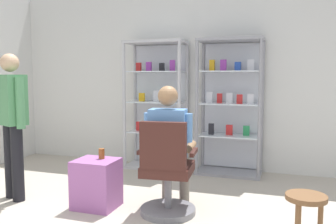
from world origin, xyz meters
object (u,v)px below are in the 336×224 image
object	(u,v)px
storage_crate	(97,184)
standing_customer	(12,117)
seated_shopkeeper	(170,142)
office_chair	(167,177)
display_cabinet_right	(230,106)
tea_glass	(102,154)
wooden_stool	(306,206)
display_cabinet_left	(157,104)

from	to	relation	value
storage_crate	standing_customer	size ratio (longest dim) A/B	0.31
seated_shopkeeper	standing_customer	distance (m)	1.79
office_chair	seated_shopkeeper	distance (m)	0.36
display_cabinet_right	standing_customer	distance (m)	2.83
storage_crate	tea_glass	world-z (taller)	tea_glass
seated_shopkeeper	standing_customer	world-z (taller)	standing_customer
seated_shopkeeper	tea_glass	bearing A→B (deg)	-170.60
wooden_stool	storage_crate	bearing A→B (deg)	171.49
storage_crate	standing_customer	world-z (taller)	standing_customer
office_chair	display_cabinet_right	bearing A→B (deg)	79.05
office_chair	wooden_stool	distance (m)	1.31
storage_crate	office_chair	bearing A→B (deg)	1.59
storage_crate	tea_glass	xyz separation A→B (m)	(0.03, 0.06, 0.31)
display_cabinet_left	storage_crate	size ratio (longest dim) A/B	3.72
tea_glass	wooden_stool	xyz separation A→B (m)	(2.02, -0.37, -0.21)
display_cabinet_left	seated_shopkeeper	size ratio (longest dim) A/B	1.47
display_cabinet_left	seated_shopkeeper	distance (m)	1.80
seated_shopkeeper	wooden_stool	xyz separation A→B (m)	(1.29, -0.49, -0.35)
display_cabinet_right	standing_customer	xyz separation A→B (m)	(-2.13, -1.87, -0.03)
office_chair	standing_customer	bearing A→B (deg)	-177.24
display_cabinet_right	wooden_stool	world-z (taller)	display_cabinet_right
display_cabinet_right	tea_glass	bearing A→B (deg)	-121.99
standing_customer	wooden_stool	xyz separation A→B (m)	(3.05, -0.24, -0.57)
display_cabinet_left	storage_crate	xyz separation A→B (m)	(-0.02, -1.81, -0.71)
display_cabinet_right	seated_shopkeeper	xyz separation A→B (m)	(-0.36, -1.62, -0.25)
display_cabinet_left	wooden_stool	size ratio (longest dim) A/B	4.20
storage_crate	display_cabinet_right	bearing A→B (deg)	58.21
display_cabinet_right	seated_shopkeeper	distance (m)	1.68
display_cabinet_left	standing_customer	bearing A→B (deg)	-118.75
seated_shopkeeper	storage_crate	xyz separation A→B (m)	(-0.76, -0.18, -0.46)
office_chair	storage_crate	xyz separation A→B (m)	(-0.77, -0.02, -0.14)
display_cabinet_right	tea_glass	size ratio (longest dim) A/B	17.36
display_cabinet_left	seated_shopkeeper	bearing A→B (deg)	-65.56
tea_glass	wooden_stool	distance (m)	2.06
display_cabinet_left	storage_crate	bearing A→B (deg)	-90.62
display_cabinet_right	tea_glass	distance (m)	2.09
office_chair	wooden_stool	bearing A→B (deg)	-14.45
seated_shopkeeper	tea_glass	xyz separation A→B (m)	(-0.73, -0.12, -0.15)
display_cabinet_left	office_chair	bearing A→B (deg)	-67.08
office_chair	seated_shopkeeper	xyz separation A→B (m)	(-0.02, 0.16, 0.32)
office_chair	wooden_stool	world-z (taller)	office_chair
display_cabinet_right	tea_glass	world-z (taller)	display_cabinet_right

